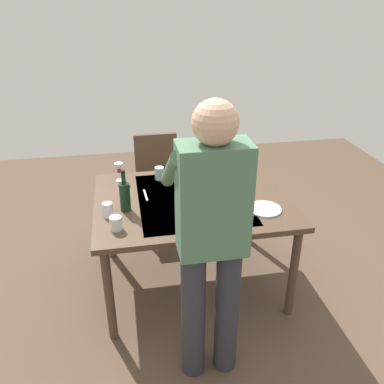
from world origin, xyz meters
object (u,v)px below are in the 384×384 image
object	(u,v)px
chair_near	(158,177)
water_cup_near_right	(159,173)
dining_table	(192,207)
water_cup_near_left	(116,223)
water_cup_far_right	(108,210)
dinner_plate_near	(265,209)
water_cup_far_left	(243,175)
wine_bottle	(125,196)
serving_bowl_pasta	(209,205)
side_bowl_salad	(223,170)
wine_glass_right	(119,169)
person_server	(211,235)
wine_glass_left	(242,159)

from	to	relation	value
chair_near	water_cup_near_right	bearing A→B (deg)	86.54
dining_table	chair_near	size ratio (longest dim) A/B	1.53
water_cup_near_left	water_cup_far_right	size ratio (longest dim) A/B	0.91
water_cup_near_left	dinner_plate_near	bearing A→B (deg)	-175.88
dining_table	water_cup_near_right	size ratio (longest dim) A/B	13.56
water_cup_near_left	water_cup_far_left	distance (m)	1.13
wine_bottle	serving_bowl_pasta	world-z (taller)	wine_bottle
water_cup_near_right	side_bowl_salad	size ratio (longest dim) A/B	0.57
wine_glass_right	dinner_plate_near	xyz separation A→B (m)	(-0.97, 0.65, -0.10)
water_cup_far_right	dinner_plate_near	world-z (taller)	water_cup_far_right
wine_glass_right	water_cup_near_right	distance (m)	0.32
water_cup_near_left	side_bowl_salad	size ratio (longest dim) A/B	0.51
water_cup_near_left	water_cup_near_right	xyz separation A→B (m)	(-0.35, -0.70, 0.01)
water_cup_far_right	side_bowl_salad	world-z (taller)	water_cup_far_right
water_cup_near_left	wine_bottle	bearing A→B (deg)	-105.98
dining_table	side_bowl_salad	size ratio (longest dim) A/B	7.75
water_cup_far_left	dinner_plate_near	size ratio (longest dim) A/B	0.43
dining_table	water_cup_near_left	bearing A→B (deg)	31.18
person_server	dinner_plate_near	world-z (taller)	person_server
water_cup_near_left	dinner_plate_near	world-z (taller)	water_cup_near_left
water_cup_near_left	water_cup_near_right	bearing A→B (deg)	-116.75
chair_near	wine_bottle	xyz separation A→B (m)	(0.32, 1.01, 0.34)
water_cup_near_left	water_cup_far_left	bearing A→B (deg)	-151.34
dining_table	serving_bowl_pasta	distance (m)	0.22
person_server	wine_bottle	xyz separation A→B (m)	(0.43, -0.71, -0.09)
serving_bowl_pasta	water_cup_near_left	bearing A→B (deg)	13.66
wine_bottle	water_cup_far_right	xyz separation A→B (m)	(0.12, 0.07, -0.06)
dining_table	water_cup_far_left	distance (m)	0.51
dinner_plate_near	water_cup_far_left	bearing A→B (deg)	-88.43
serving_bowl_pasta	wine_glass_left	bearing A→B (deg)	-124.64
water_cup_near_left	water_cup_far_right	distance (m)	0.18
person_server	water_cup_near_right	size ratio (longest dim) A/B	16.41
dining_table	person_server	world-z (taller)	person_server
chair_near	side_bowl_salad	distance (m)	0.78
dining_table	serving_bowl_pasta	xyz separation A→B (m)	(-0.08, 0.18, 0.11)
wine_bottle	water_cup_near_left	world-z (taller)	wine_bottle
dining_table	water_cup_far_left	xyz separation A→B (m)	(-0.45, -0.21, 0.12)
chair_near	water_cup_near_right	world-z (taller)	chair_near
dining_table	dinner_plate_near	size ratio (longest dim) A/B	6.07
chair_near	water_cup_near_left	size ratio (longest dim) A/B	10.00
water_cup_near_left	serving_bowl_pasta	world-z (taller)	water_cup_near_left
water_cup_far_right	serving_bowl_pasta	xyz separation A→B (m)	(-0.68, 0.02, -0.02)
side_bowl_salad	water_cup_far_right	bearing A→B (deg)	30.06
serving_bowl_pasta	side_bowl_salad	world-z (taller)	same
wine_glass_left	person_server	bearing A→B (deg)	66.19
serving_bowl_pasta	water_cup_far_right	bearing A→B (deg)	-1.82
chair_near	wine_glass_right	xyz separation A→B (m)	(0.35, 0.53, 0.34)
serving_bowl_pasta	person_server	bearing A→B (deg)	78.47
water_cup_near_left	water_cup_near_right	world-z (taller)	water_cup_near_right
wine_bottle	water_cup_far_left	distance (m)	0.98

